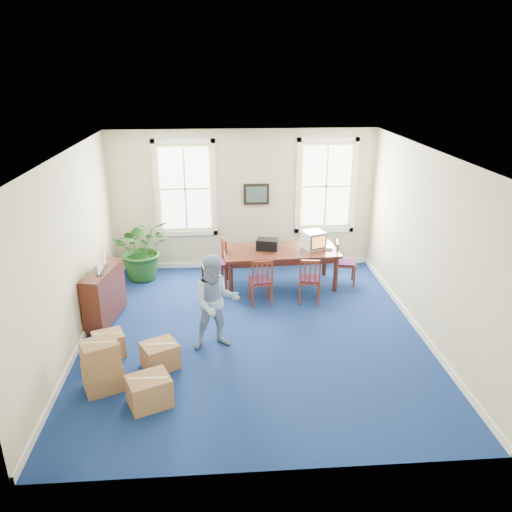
{
  "coord_description": "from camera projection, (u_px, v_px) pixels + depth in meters",
  "views": [
    {
      "loc": [
        -0.52,
        -7.82,
        4.5
      ],
      "look_at": [
        0.1,
        0.6,
        1.25
      ],
      "focal_mm": 35.0,
      "sensor_mm": 36.0,
      "label": 1
    }
  ],
  "objects": [
    {
      "name": "wall_left",
      "position": [
        70.0,
        254.0,
        8.15
      ],
      "size": [
        0.0,
        6.5,
        6.5
      ],
      "primitive_type": "plane",
      "rotation": [
        1.57,
        0.0,
        1.57
      ],
      "color": "beige",
      "rests_on": "ground"
    },
    {
      "name": "cardboard_boxes",
      "position": [
        117.0,
        360.0,
        7.36
      ],
      "size": [
        1.92,
        1.92,
        0.83
      ],
      "primitive_type": null,
      "rotation": [
        0.0,
        0.0,
        0.42
      ],
      "color": "#9F6F46",
      "rests_on": "ground"
    },
    {
      "name": "chair_end_left",
      "position": [
        214.0,
        263.0,
        10.58
      ],
      "size": [
        0.57,
        0.57,
        1.11
      ],
      "primitive_type": null,
      "rotation": [
        0.0,
        0.0,
        -1.4
      ],
      "color": "maroon",
      "rests_on": "ground"
    },
    {
      "name": "potted_plant",
      "position": [
        143.0,
        249.0,
        11.0
      ],
      "size": [
        1.52,
        1.41,
        1.41
      ],
      "primitive_type": "imported",
      "rotation": [
        0.0,
        0.0,
        0.28
      ],
      "color": "#1B4C18",
      "rests_on": "ground"
    },
    {
      "name": "chair_near_right",
      "position": [
        309.0,
        279.0,
        9.97
      ],
      "size": [
        0.5,
        0.5,
        0.97
      ],
      "primitive_type": null,
      "rotation": [
        0.0,
        0.0,
        2.97
      ],
      "color": "maroon",
      "rests_on": "ground"
    },
    {
      "name": "baseboard_back",
      "position": [
        244.0,
        263.0,
        11.9
      ],
      "size": [
        6.0,
        0.04,
        0.12
      ],
      "primitive_type": "cube",
      "color": "white",
      "rests_on": "ground"
    },
    {
      "name": "equipment_bag",
      "position": [
        267.0,
        244.0,
        10.58
      ],
      "size": [
        0.51,
        0.39,
        0.22
      ],
      "primitive_type": "cube",
      "rotation": [
        0.0,
        0.0,
        -0.24
      ],
      "color": "black",
      "rests_on": "conference_table"
    },
    {
      "name": "baseboard_left",
      "position": [
        83.0,
        336.0,
        8.7
      ],
      "size": [
        0.04,
        6.5,
        0.12
      ],
      "primitive_type": "cube",
      "color": "white",
      "rests_on": "ground"
    },
    {
      "name": "wall_picture",
      "position": [
        256.0,
        194.0,
        11.3
      ],
      "size": [
        0.58,
        0.06,
        0.48
      ],
      "primitive_type": null,
      "color": "black",
      "rests_on": "ground"
    },
    {
      "name": "conference_table",
      "position": [
        280.0,
        268.0,
        10.73
      ],
      "size": [
        2.47,
        1.23,
        0.82
      ],
      "primitive_type": null,
      "rotation": [
        0.0,
        0.0,
        0.06
      ],
      "color": "#461C11",
      "rests_on": "ground"
    },
    {
      "name": "window_left",
      "position": [
        185.0,
        189.0,
        11.16
      ],
      "size": [
        1.4,
        0.12,
        2.2
      ],
      "primitive_type": null,
      "color": "white",
      "rests_on": "ground"
    },
    {
      "name": "floor",
      "position": [
        253.0,
        333.0,
        8.93
      ],
      "size": [
        6.5,
        6.5,
        0.0
      ],
      "primitive_type": "plane",
      "color": "navy",
      "rests_on": "ground"
    },
    {
      "name": "wall_right",
      "position": [
        427.0,
        245.0,
        8.56
      ],
      "size": [
        0.0,
        6.5,
        6.5
      ],
      "primitive_type": "plane",
      "rotation": [
        1.57,
        0.0,
        -1.57
      ],
      "color": "beige",
      "rests_on": "ground"
    },
    {
      "name": "brochure_rack",
      "position": [
        102.0,
        266.0,
        8.96
      ],
      "size": [
        0.29,
        0.62,
        0.27
      ],
      "primitive_type": null,
      "rotation": [
        0.0,
        0.0,
        -0.31
      ],
      "color": "#99999E",
      "rests_on": "credenza"
    },
    {
      "name": "ceiling",
      "position": [
        252.0,
        153.0,
        7.78
      ],
      "size": [
        6.5,
        6.5,
        0.0
      ],
      "primitive_type": "plane",
      "rotation": [
        3.14,
        0.0,
        0.0
      ],
      "color": "white",
      "rests_on": "ground"
    },
    {
      "name": "crt_tv",
      "position": [
        313.0,
        240.0,
        10.62
      ],
      "size": [
        0.55,
        0.57,
        0.37
      ],
      "primitive_type": null,
      "rotation": [
        0.0,
        0.0,
        0.38
      ],
      "color": "#B7B7BC",
      "rests_on": "conference_table"
    },
    {
      "name": "man",
      "position": [
        216.0,
        303.0,
        8.23
      ],
      "size": [
        0.9,
        0.75,
        1.65
      ],
      "primitive_type": "imported",
      "rotation": [
        0.0,
        0.0,
        0.18
      ],
      "color": "#829EC2",
      "rests_on": "ground"
    },
    {
      "name": "chair_end_right",
      "position": [
        345.0,
        263.0,
        10.8
      ],
      "size": [
        0.5,
        0.5,
        0.97
      ],
      "primitive_type": null,
      "rotation": [
        0.0,
        0.0,
        1.42
      ],
      "color": "maroon",
      "rests_on": "ground"
    },
    {
      "name": "chair_near_left",
      "position": [
        260.0,
        280.0,
        9.91
      ],
      "size": [
        0.48,
        0.48,
        0.98
      ],
      "primitive_type": null,
      "rotation": [
        0.0,
        0.0,
        3.24
      ],
      "color": "maroon",
      "rests_on": "ground"
    },
    {
      "name": "wall_front",
      "position": [
        273.0,
        354.0,
        5.33
      ],
      "size": [
        6.5,
        0.0,
        6.5
      ],
      "primitive_type": "plane",
      "rotation": [
        -1.57,
        0.0,
        0.0
      ],
      "color": "beige",
      "rests_on": "ground"
    },
    {
      "name": "baseboard_right",
      "position": [
        415.0,
        324.0,
        9.11
      ],
      "size": [
        0.04,
        6.5,
        0.12
      ],
      "primitive_type": "cube",
      "color": "white",
      "rests_on": "ground"
    },
    {
      "name": "credenza",
      "position": [
        105.0,
        297.0,
        9.18
      ],
      "size": [
        0.56,
        1.29,
        0.98
      ],
      "primitive_type": "cube",
      "rotation": [
        0.0,
        0.0,
        -0.17
      ],
      "color": "#461C11",
      "rests_on": "ground"
    },
    {
      "name": "game_console",
      "position": [
        329.0,
        247.0,
        10.65
      ],
      "size": [
        0.2,
        0.23,
        0.05
      ],
      "primitive_type": "cube",
      "rotation": [
        0.0,
        0.0,
        -0.19
      ],
      "color": "white",
      "rests_on": "conference_table"
    },
    {
      "name": "window_right",
      "position": [
        326.0,
        186.0,
        11.38
      ],
      "size": [
        1.4,
        0.12,
        2.2
      ],
      "primitive_type": null,
      "color": "white",
      "rests_on": "ground"
    },
    {
      "name": "wall_back",
      "position": [
        243.0,
        200.0,
        11.38
      ],
      "size": [
        6.5,
        0.0,
        6.5
      ],
      "primitive_type": "plane",
      "rotation": [
        1.57,
        0.0,
        0.0
      ],
      "color": "beige",
      "rests_on": "ground"
    }
  ]
}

